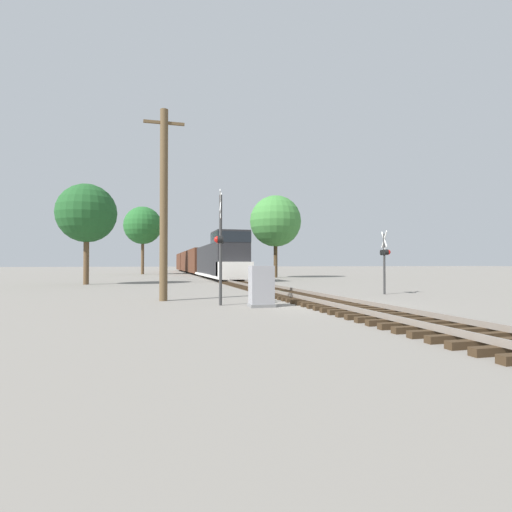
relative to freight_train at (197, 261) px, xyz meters
name	(u,v)px	position (x,y,z in m)	size (l,w,h in m)	color
ground_plane	(329,305)	(0.00, -48.37, -2.00)	(400.00, 400.00, 0.00)	slate
rail_track_bed	(329,302)	(0.00, -48.37, -1.86)	(2.60, 160.00, 0.31)	#382819
freight_train	(197,261)	(0.00, 0.00, 0.00)	(2.99, 62.55, 4.59)	#232326
crossing_signal_near	(220,242)	(-4.22, -47.29, 0.52)	(0.50, 1.01, 4.57)	#333333
crossing_signal_far	(385,255)	(5.35, -43.90, 0.12)	(0.53, 1.01, 3.43)	#333333
relay_cabinet	(261,287)	(-2.78, -48.27, -1.22)	(0.97, 0.70, 1.58)	slate
utility_pole	(164,203)	(-6.35, -44.78, 2.38)	(1.80, 0.35, 8.58)	brown
tree_far_right	(87,213)	(-11.90, -29.14, 3.63)	(4.63, 4.63, 7.97)	brown
tree_mid_background	(276,221)	(7.30, -17.91, 4.68)	(6.07, 6.07, 9.73)	#473521
tree_deep_background	(143,226)	(-8.31, 0.89, 5.53)	(5.80, 5.80, 10.45)	brown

